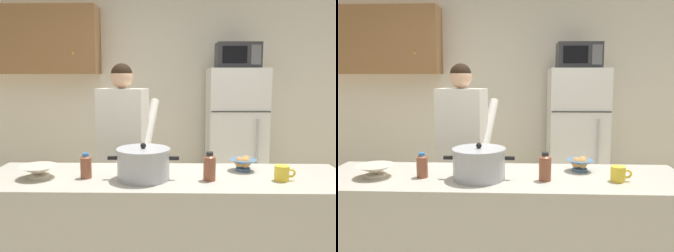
% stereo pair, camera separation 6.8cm
% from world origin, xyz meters
% --- Properties ---
extents(back_wall_unit, '(6.00, 0.48, 2.60)m').
position_xyz_m(back_wall_unit, '(-0.28, 2.26, 1.42)').
color(back_wall_unit, silver).
rests_on(back_wall_unit, ground).
extents(kitchen_island, '(2.38, 0.68, 0.92)m').
position_xyz_m(kitchen_island, '(0.00, 0.00, 0.46)').
color(kitchen_island, '#BCB7A8').
rests_on(kitchen_island, ground).
extents(refrigerator, '(0.64, 0.68, 1.65)m').
position_xyz_m(refrigerator, '(0.75, 1.85, 0.82)').
color(refrigerator, white).
rests_on(refrigerator, ground).
extents(microwave, '(0.48, 0.37, 0.28)m').
position_xyz_m(microwave, '(0.75, 1.83, 1.79)').
color(microwave, '#2D2D30').
rests_on(microwave, refrigerator).
extents(person_near_pot, '(0.58, 0.51, 1.67)m').
position_xyz_m(person_near_pot, '(-0.40, 0.85, 1.05)').
color(person_near_pot, '#33384C').
rests_on(person_near_pot, ground).
extents(cooking_pot, '(0.45, 0.34, 0.23)m').
position_xyz_m(cooking_pot, '(-0.14, -0.07, 1.02)').
color(cooking_pot, '#ADAFB5').
rests_on(cooking_pot, kitchen_island).
extents(coffee_mug, '(0.13, 0.09, 0.10)m').
position_xyz_m(coffee_mug, '(0.72, -0.09, 0.97)').
color(coffee_mug, yellow).
rests_on(coffee_mug, kitchen_island).
extents(bread_bowl, '(0.18, 0.18, 0.10)m').
position_xyz_m(bread_bowl, '(0.52, 0.14, 0.97)').
color(bread_bowl, '#4C7299').
rests_on(bread_bowl, kitchen_island).
extents(empty_bowl, '(0.24, 0.24, 0.08)m').
position_xyz_m(empty_bowl, '(-0.81, -0.06, 0.97)').
color(empty_bowl, beige).
rests_on(empty_bowl, kitchen_island).
extents(bottle_near_edge, '(0.08, 0.08, 0.18)m').
position_xyz_m(bottle_near_edge, '(0.27, -0.09, 1.01)').
color(bottle_near_edge, brown).
rests_on(bottle_near_edge, kitchen_island).
extents(bottle_mid_counter, '(0.07, 0.07, 0.16)m').
position_xyz_m(bottle_mid_counter, '(-0.51, -0.05, 1.00)').
color(bottle_mid_counter, brown).
rests_on(bottle_mid_counter, kitchen_island).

